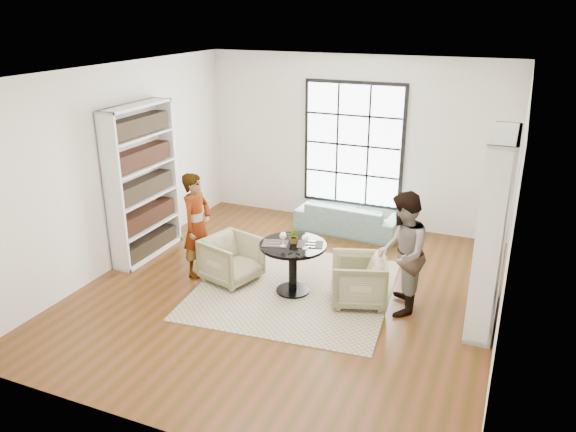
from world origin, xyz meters
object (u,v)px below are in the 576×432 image
at_px(person_left, 197,225).
at_px(person_right, 402,254).
at_px(armchair_left, 232,259).
at_px(wine_glass_left, 283,236).
at_px(sofa, 348,218).
at_px(armchair_right, 358,280).
at_px(wine_glass_right, 305,239).
at_px(pedestal_table, 293,257).
at_px(flower_centerpiece, 294,236).

height_order(person_left, person_right, person_right).
xyz_separation_m(armchair_left, wine_glass_left, (0.86, -0.12, 0.55)).
height_order(sofa, armchair_right, armchair_right).
height_order(armchair_right, wine_glass_right, wine_glass_right).
bearing_deg(person_right, wine_glass_left, -91.92).
bearing_deg(armchair_right, wine_glass_right, -95.35).
bearing_deg(wine_glass_left, wine_glass_right, 7.08).
xyz_separation_m(pedestal_table, wine_glass_left, (-0.09, -0.12, 0.35)).
xyz_separation_m(person_right, flower_centerpiece, (-1.46, -0.05, 0.02)).
bearing_deg(wine_glass_right, person_right, 7.41).
bearing_deg(person_right, person_left, -97.71).
xyz_separation_m(person_right, wine_glass_left, (-1.55, -0.20, 0.07)).
bearing_deg(person_right, flower_centerpiece, -97.45).
distance_m(armchair_right, flower_centerpiece, 1.04).
distance_m(armchair_left, person_right, 2.46).
xyz_separation_m(wine_glass_left, flower_centerpiece, (0.10, 0.15, -0.04)).
xyz_separation_m(pedestal_table, flower_centerpiece, (0.00, 0.03, 0.30)).
bearing_deg(person_left, armchair_right, -85.97).
distance_m(armchair_left, wine_glass_right, 1.29).
xyz_separation_m(person_left, person_right, (2.96, 0.08, 0.03)).
xyz_separation_m(sofa, flower_centerpiece, (-0.04, -2.41, 0.57)).
xyz_separation_m(armchair_right, flower_centerpiece, (-0.91, -0.05, 0.50)).
height_order(person_right, wine_glass_left, person_right).
distance_m(pedestal_table, armchair_left, 0.97).
bearing_deg(pedestal_table, person_right, 3.07).
xyz_separation_m(person_left, flower_centerpiece, (1.51, 0.03, 0.06)).
bearing_deg(flower_centerpiece, pedestal_table, -97.29).
bearing_deg(armchair_right, armchair_left, -105.94).
height_order(armchair_left, person_right, person_right).
xyz_separation_m(armchair_right, wine_glass_left, (-1.00, -0.20, 0.55)).
bearing_deg(flower_centerpiece, armchair_right, 2.92).
xyz_separation_m(person_left, wine_glass_right, (1.71, -0.08, 0.10)).
relative_size(pedestal_table, wine_glass_left, 4.48).
distance_m(sofa, person_left, 2.94).
relative_size(armchair_left, wine_glass_left, 3.56).
distance_m(pedestal_table, flower_centerpiece, 0.30).
bearing_deg(flower_centerpiece, wine_glass_left, -122.42).
distance_m(pedestal_table, person_left, 1.52).
bearing_deg(sofa, armchair_right, 113.85).
distance_m(person_left, person_right, 2.97).
relative_size(armchair_left, flower_centerpiece, 3.53).
bearing_deg(person_right, sofa, -158.45).
bearing_deg(wine_glass_right, person_left, 177.25).
bearing_deg(pedestal_table, sofa, 88.86).
bearing_deg(person_left, wine_glass_right, -90.64).
height_order(armchair_left, armchair_right, armchair_left).
distance_m(pedestal_table, person_right, 1.49).
xyz_separation_m(person_right, wine_glass_right, (-1.25, -0.16, 0.07)).
xyz_separation_m(sofa, wine_glass_right, (0.16, -2.53, 0.61)).
height_order(pedestal_table, person_right, person_right).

